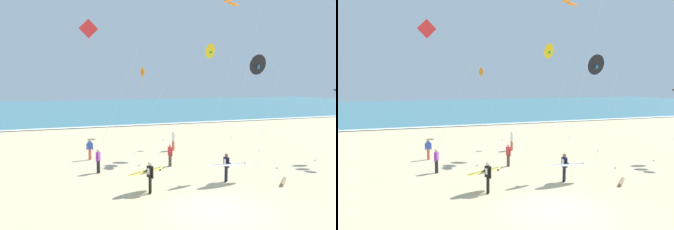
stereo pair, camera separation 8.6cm
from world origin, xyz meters
The scene contains 15 objects.
ground_plane centered at (0.00, 0.00, 0.00)m, with size 160.00×160.00×0.00m, color #D1BA8E.
ocean_water centered at (0.00, 59.62, 0.04)m, with size 160.00×60.00×0.08m, color teal.
shoreline_foam centered at (0.00, 29.92, 0.09)m, with size 160.00×1.08×0.01m, color white.
surfer_lead centered at (-2.34, 3.46, 1.05)m, with size 2.32×1.31×1.71m.
surfer_trailing centered at (2.56, 3.60, 1.05)m, with size 2.61×1.07×1.71m.
kite_arc_rose_near centered at (7.45, 12.16, 12.60)m, with size 3.20×2.90×12.94m.
kite_diamond_amber_mid centered at (2.49, 22.28, 6.64)m, with size 1.17×4.84×7.49m.
kite_delta_golden_far centered at (7.15, 15.50, 8.71)m, with size 4.12×2.10×9.44m.
kite_delta_charcoal_low centered at (5.34, 5.06, 6.95)m, with size 2.64×0.57×7.63m.
kite_diamond_scarlet_close centered at (-4.57, 9.01, 8.94)m, with size 3.89×0.06×9.89m.
bystander_blue_top centered at (-4.45, 12.12, 0.81)m, with size 0.50×0.22×1.59m.
bystander_red_top centered at (0.61, 8.27, 0.81)m, with size 0.27×0.48×1.59m.
bystander_purple_top centered at (-4.34, 8.19, 0.81)m, with size 0.33×0.43×1.59m.
bystander_white_top centered at (2.67, 13.22, 0.81)m, with size 0.22×0.50×1.59m.
driftwood_log centered at (5.52, 2.41, 0.10)m, with size 0.20×0.20×1.40m, color #846B4C.
Camera 2 is at (-7.00, -13.36, 5.96)m, focal length 35.88 mm.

